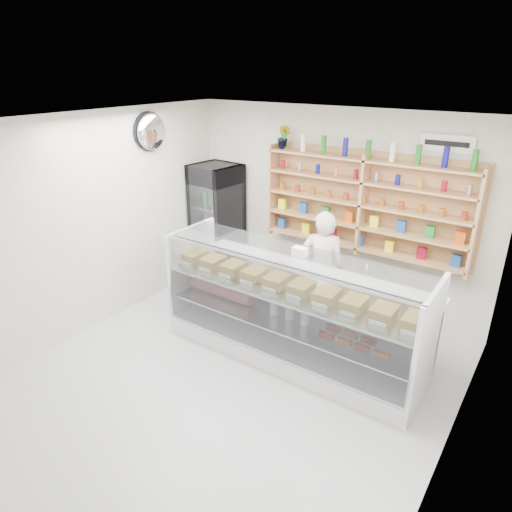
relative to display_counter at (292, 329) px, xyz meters
The scene contains 8 objects.
room 1.38m from the display_counter, 110.24° to the right, with size 5.00×5.00×5.00m.
display_counter is the anchor object (origin of this frame).
shop_worker 1.01m from the display_counter, 96.06° to the left, with size 0.58×0.38×1.60m, color silver.
drinks_cooler 2.58m from the display_counter, 149.77° to the left, with size 0.74×0.72×1.88m.
wall_shelving 1.92m from the display_counter, 83.05° to the left, with size 2.84×0.28×1.33m.
potted_plant 2.69m from the display_counter, 126.08° to the left, with size 0.18×0.15×0.33m, color #1E6626.
security_mirror 3.26m from the display_counter, behind, with size 0.15×0.50×0.50m, color silver.
wall_sign 2.84m from the display_counter, 56.00° to the left, with size 0.62×0.03×0.20m, color white.
Camera 1 is at (2.65, -3.23, 3.30)m, focal length 32.00 mm.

